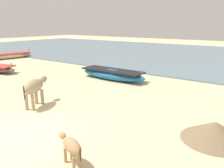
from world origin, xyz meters
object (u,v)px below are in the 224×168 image
Objects in this scene: fishing_boat_1 at (8,56)px; cow_second_adult_dun at (34,87)px; calf_near_tan at (71,146)px; fishing_boat_0 at (112,74)px.

fishing_boat_1 is 13.20m from cow_second_adult_dun.
cow_second_adult_dun is (11.81, -5.87, 0.48)m from fishing_boat_1.
calf_near_tan is 4.08m from cow_second_adult_dun.
fishing_boat_0 is at bearing -22.03° from cow_second_adult_dun.
cow_second_adult_dun is (0.19, -5.03, 0.44)m from fishing_boat_0.
cow_second_adult_dun reaches higher than fishing_boat_1.
calf_near_tan is at bearing -106.19° from fishing_boat_1.
cow_second_adult_dun reaches higher than fishing_boat_0.
fishing_boat_0 is 4.29× the size of calf_near_tan.
fishing_boat_0 is 2.63× the size of cow_second_adult_dun.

